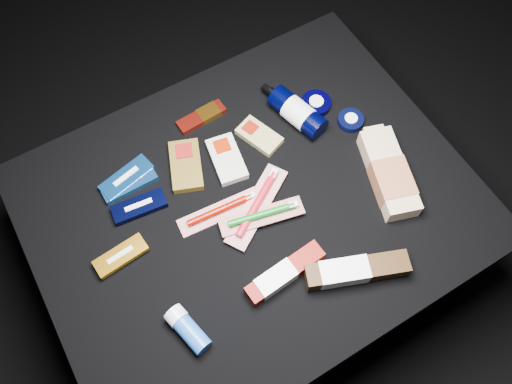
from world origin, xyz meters
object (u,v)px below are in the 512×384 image
lotion_bottle (297,112)px  bodywash_bottle (389,175)px  deodorant_stick (187,329)px  toothpaste_carton_red (282,275)px

lotion_bottle → bodywash_bottle: lotion_bottle is taller
bodywash_bottle → deodorant_stick: 0.56m
bodywash_bottle → toothpaste_carton_red: (-0.34, -0.07, -0.01)m
bodywash_bottle → toothpaste_carton_red: bearing=-149.4°
bodywash_bottle → deodorant_stick: (-0.56, -0.07, -0.00)m
lotion_bottle → deodorant_stick: size_ratio=1.79×
deodorant_stick → toothpaste_carton_red: 0.22m
lotion_bottle → toothpaste_carton_red: bearing=-141.7°
lotion_bottle → bodywash_bottle: (0.09, -0.25, -0.01)m
lotion_bottle → toothpaste_carton_red: 0.41m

